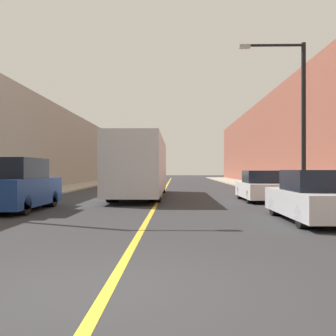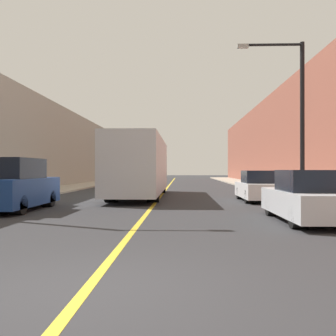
# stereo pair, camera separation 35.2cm
# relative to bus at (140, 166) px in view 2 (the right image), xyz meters

# --- Properties ---
(ground_plane) EXTENTS (200.00, 200.00, 0.00)m
(ground_plane) POSITION_rel_bus_xyz_m (1.11, -17.03, -1.74)
(ground_plane) COLOR #2D2D30
(sidewalk_left) EXTENTS (3.20, 72.00, 0.12)m
(sidewalk_left) POSITION_rel_bus_xyz_m (-6.82, 12.97, -1.68)
(sidewalk_left) COLOR #A89E8C
(sidewalk_left) RESTS_ON ground
(sidewalk_right) EXTENTS (3.20, 72.00, 0.12)m
(sidewalk_right) POSITION_rel_bus_xyz_m (9.04, 12.97, -1.68)
(sidewalk_right) COLOR #A89E8C
(sidewalk_right) RESTS_ON ground
(building_row_left) EXTENTS (4.00, 72.00, 7.26)m
(building_row_left) POSITION_rel_bus_xyz_m (-10.42, 12.97, 1.89)
(building_row_left) COLOR gray
(building_row_left) RESTS_ON ground
(building_row_right) EXTENTS (4.00, 72.00, 8.64)m
(building_row_right) POSITION_rel_bus_xyz_m (12.64, 12.97, 2.58)
(building_row_right) COLOR brown
(building_row_right) RESTS_ON ground
(road_center_line) EXTENTS (0.16, 72.00, 0.01)m
(road_center_line) POSITION_rel_bus_xyz_m (1.11, 12.97, -1.74)
(road_center_line) COLOR gold
(road_center_line) RESTS_ON ground
(bus) EXTENTS (2.54, 11.69, 3.24)m
(bus) POSITION_rel_bus_xyz_m (0.00, 0.00, 0.00)
(bus) COLOR silver
(bus) RESTS_ON ground
(parked_suv_left) EXTENTS (2.04, 4.82, 1.96)m
(parked_suv_left) POSITION_rel_bus_xyz_m (-4.02, -7.46, -0.83)
(parked_suv_left) COLOR navy
(parked_suv_left) RESTS_ON ground
(car_right_near) EXTENTS (1.89, 4.63, 1.53)m
(car_right_near) POSITION_rel_bus_xyz_m (6.11, -10.30, -1.05)
(car_right_near) COLOR silver
(car_right_near) RESTS_ON ground
(car_right_mid) EXTENTS (1.89, 4.25, 1.49)m
(car_right_mid) POSITION_rel_bus_xyz_m (6.15, -2.84, -1.07)
(car_right_mid) COLOR silver
(car_right_mid) RESTS_ON ground
(street_lamp_right) EXTENTS (3.00, 0.24, 7.13)m
(street_lamp_right) POSITION_rel_bus_xyz_m (7.44, -4.20, 2.52)
(street_lamp_right) COLOR black
(street_lamp_right) RESTS_ON sidewalk_right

